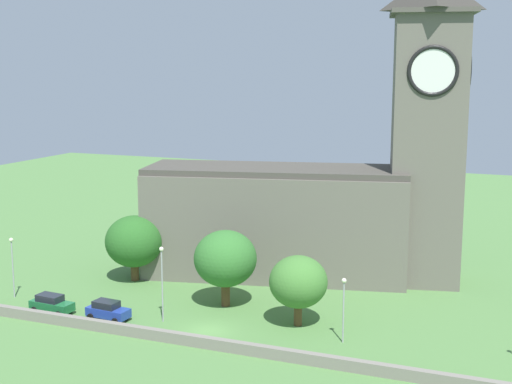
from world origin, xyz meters
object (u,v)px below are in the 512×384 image
at_px(streetlamp_central, 344,299).
at_px(tree_riverside_east, 134,241).
at_px(church, 326,190).
at_px(tree_by_tower, 298,282).
at_px(tree_riverside_west, 225,259).
at_px(streetlamp_west_end, 12,257).
at_px(streetlamp_west_mid, 162,272).
at_px(car_green, 51,304).
at_px(car_blue, 108,310).

xyz_separation_m(streetlamp_central, tree_riverside_east, (-27.39, 9.53, 0.54)).
bearing_deg(tree_riverside_east, church, 26.34).
height_order(tree_by_tower, tree_riverside_west, tree_riverside_west).
relative_size(streetlamp_west_end, streetlamp_west_mid, 0.88).
relative_size(car_green, tree_riverside_west, 0.58).
distance_m(car_blue, streetlamp_west_mid, 6.82).
bearing_deg(streetlamp_west_mid, tree_riverside_west, 60.49).
distance_m(streetlamp_west_end, streetlamp_west_mid, 18.52).
height_order(streetlamp_west_mid, streetlamp_central, streetlamp_west_mid).
bearing_deg(church, car_green, -133.98).
relative_size(church, tree_riverside_west, 4.76).
bearing_deg(car_blue, car_green, -175.92).
xyz_separation_m(car_blue, streetlamp_central, (22.93, 2.83, 3.15)).
xyz_separation_m(car_green, tree_riverside_east, (1.91, 12.81, 3.68)).
bearing_deg(car_blue, streetlamp_west_end, 171.07).
bearing_deg(tree_by_tower, streetlamp_west_mid, -162.48).
bearing_deg(streetlamp_west_end, tree_riverside_east, 49.65).
xyz_separation_m(church, tree_riverside_east, (-20.03, -9.92, -5.71)).
distance_m(church, streetlamp_west_end, 35.65).
relative_size(car_blue, tree_by_tower, 0.65).
relative_size(car_green, tree_by_tower, 0.68).
height_order(car_blue, streetlamp_central, streetlamp_central).
height_order(church, streetlamp_west_mid, church).
relative_size(car_blue, streetlamp_west_end, 0.67).
height_order(church, tree_riverside_west, church).
bearing_deg(tree_riverside_west, tree_riverside_east, 162.35).
height_order(streetlamp_west_end, streetlamp_west_mid, streetlamp_west_mid).
relative_size(church, car_blue, 8.58).
height_order(church, car_green, church).
xyz_separation_m(streetlamp_central, tree_riverside_west, (-13.90, 5.24, 0.94)).
distance_m(church, car_green, 32.96).
distance_m(church, tree_riverside_west, 16.52).
relative_size(car_blue, streetlamp_central, 0.74).
bearing_deg(car_green, car_blue, 4.08).
height_order(car_blue, streetlamp_west_end, streetlamp_west_end).
distance_m(car_green, streetlamp_west_mid, 12.49).
relative_size(church, tree_riverside_east, 4.97).
bearing_deg(tree_riverside_east, streetlamp_central, -19.18).
bearing_deg(tree_riverside_east, tree_by_tower, -17.27).
xyz_separation_m(streetlamp_west_mid, tree_by_tower, (12.50, 3.94, -0.65)).
bearing_deg(tree_riverside_west, streetlamp_west_end, -164.90).
xyz_separation_m(car_blue, tree_riverside_east, (-4.46, 12.36, 3.69)).
height_order(car_green, streetlamp_central, streetlamp_central).
relative_size(streetlamp_west_mid, tree_riverside_east, 0.98).
xyz_separation_m(church, car_blue, (-15.57, -22.28, -9.40)).
bearing_deg(streetlamp_west_mid, car_green, -170.53).
height_order(church, tree_riverside_east, church).
relative_size(tree_riverside_east, tree_by_tower, 1.12).
bearing_deg(tree_riverside_east, car_green, -98.47).
distance_m(car_green, tree_by_tower, 25.10).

